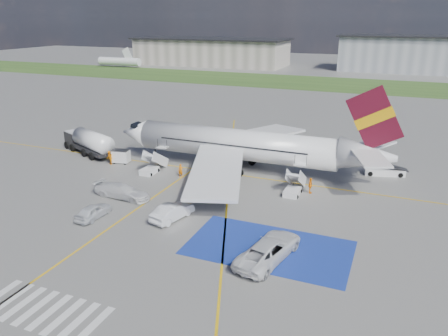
{
  "coord_description": "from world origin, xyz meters",
  "views": [
    {
      "loc": [
        19.09,
        -36.31,
        18.98
      ],
      "look_at": [
        2.28,
        4.58,
        3.5
      ],
      "focal_mm": 35.0,
      "sensor_mm": 36.0,
      "label": 1
    }
  ],
  "objects_px": {
    "belt_loader": "(385,172)",
    "van_white_b": "(122,189)",
    "airliner": "(247,145)",
    "car_silver_b": "(172,212)",
    "car_silver_a": "(93,211)",
    "van_white_a": "(269,246)",
    "gpu_cart": "(121,157)",
    "fuel_tanker": "(89,144)"
  },
  "relations": [
    {
      "from": "van_white_a",
      "to": "airliner",
      "type": "bearing_deg",
      "value": -53.98
    },
    {
      "from": "gpu_cart",
      "to": "car_silver_a",
      "type": "relative_size",
      "value": 0.58
    },
    {
      "from": "gpu_cart",
      "to": "van_white_b",
      "type": "relative_size",
      "value": 0.48
    },
    {
      "from": "fuel_tanker",
      "to": "belt_loader",
      "type": "height_order",
      "value": "fuel_tanker"
    },
    {
      "from": "gpu_cart",
      "to": "car_silver_a",
      "type": "xyz_separation_m",
      "value": [
        7.5,
        -15.4,
        -0.12
      ]
    },
    {
      "from": "fuel_tanker",
      "to": "van_white_a",
      "type": "height_order",
      "value": "fuel_tanker"
    },
    {
      "from": "van_white_a",
      "to": "car_silver_b",
      "type": "bearing_deg",
      "value": -6.27
    },
    {
      "from": "gpu_cart",
      "to": "car_silver_b",
      "type": "relative_size",
      "value": 0.49
    },
    {
      "from": "car_silver_b",
      "to": "van_white_a",
      "type": "height_order",
      "value": "van_white_a"
    },
    {
      "from": "van_white_a",
      "to": "car_silver_a",
      "type": "bearing_deg",
      "value": 9.07
    },
    {
      "from": "airliner",
      "to": "gpu_cart",
      "type": "bearing_deg",
      "value": -168.07
    },
    {
      "from": "car_silver_b",
      "to": "van_white_a",
      "type": "relative_size",
      "value": 0.82
    },
    {
      "from": "gpu_cart",
      "to": "van_white_a",
      "type": "distance_m",
      "value": 30.43
    },
    {
      "from": "belt_loader",
      "to": "van_white_a",
      "type": "bearing_deg",
      "value": -121.47
    },
    {
      "from": "car_silver_a",
      "to": "fuel_tanker",
      "type": "bearing_deg",
      "value": -48.42
    },
    {
      "from": "car_silver_b",
      "to": "belt_loader",
      "type": "bearing_deg",
      "value": -117.59
    },
    {
      "from": "car_silver_a",
      "to": "airliner",
      "type": "bearing_deg",
      "value": -114.02
    },
    {
      "from": "car_silver_a",
      "to": "car_silver_b",
      "type": "distance_m",
      "value": 7.85
    },
    {
      "from": "car_silver_a",
      "to": "van_white_b",
      "type": "height_order",
      "value": "van_white_b"
    },
    {
      "from": "car_silver_a",
      "to": "van_white_a",
      "type": "relative_size",
      "value": 0.7
    },
    {
      "from": "car_silver_a",
      "to": "car_silver_b",
      "type": "height_order",
      "value": "car_silver_b"
    },
    {
      "from": "car_silver_b",
      "to": "van_white_a",
      "type": "xyz_separation_m",
      "value": [
        10.91,
        -3.49,
        0.31
      ]
    },
    {
      "from": "car_silver_a",
      "to": "van_white_a",
      "type": "xyz_separation_m",
      "value": [
        18.27,
        -0.77,
        0.41
      ]
    },
    {
      "from": "gpu_cart",
      "to": "van_white_b",
      "type": "height_order",
      "value": "van_white_b"
    },
    {
      "from": "airliner",
      "to": "car_silver_a",
      "type": "relative_size",
      "value": 8.69
    },
    {
      "from": "fuel_tanker",
      "to": "van_white_b",
      "type": "height_order",
      "value": "fuel_tanker"
    },
    {
      "from": "van_white_b",
      "to": "van_white_a",
      "type": "bearing_deg",
      "value": -104.51
    },
    {
      "from": "car_silver_b",
      "to": "van_white_b",
      "type": "distance_m",
      "value": 8.21
    },
    {
      "from": "van_white_b",
      "to": "airliner",
      "type": "bearing_deg",
      "value": -31.72
    },
    {
      "from": "car_silver_a",
      "to": "van_white_b",
      "type": "bearing_deg",
      "value": -83.76
    },
    {
      "from": "belt_loader",
      "to": "van_white_a",
      "type": "relative_size",
      "value": 0.9
    },
    {
      "from": "gpu_cart",
      "to": "car_silver_b",
      "type": "bearing_deg",
      "value": -50.53
    },
    {
      "from": "belt_loader",
      "to": "fuel_tanker",
      "type": "bearing_deg",
      "value": 175.41
    },
    {
      "from": "belt_loader",
      "to": "van_white_a",
      "type": "height_order",
      "value": "van_white_a"
    },
    {
      "from": "fuel_tanker",
      "to": "van_white_a",
      "type": "xyz_separation_m",
      "value": [
        32.46,
        -17.96,
        -0.35
      ]
    },
    {
      "from": "fuel_tanker",
      "to": "car_silver_b",
      "type": "height_order",
      "value": "fuel_tanker"
    },
    {
      "from": "car_silver_b",
      "to": "gpu_cart",
      "type": "bearing_deg",
      "value": -27.08
    },
    {
      "from": "airliner",
      "to": "car_silver_a",
      "type": "distance_m",
      "value": 21.26
    },
    {
      "from": "belt_loader",
      "to": "car_silver_b",
      "type": "bearing_deg",
      "value": -145.33
    },
    {
      "from": "airliner",
      "to": "car_silver_b",
      "type": "xyz_separation_m",
      "value": [
        -1.9,
        -16.23,
        -2.58
      ]
    },
    {
      "from": "belt_loader",
      "to": "van_white_b",
      "type": "height_order",
      "value": "van_white_b"
    },
    {
      "from": "gpu_cart",
      "to": "belt_loader",
      "type": "height_order",
      "value": "gpu_cart"
    }
  ]
}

